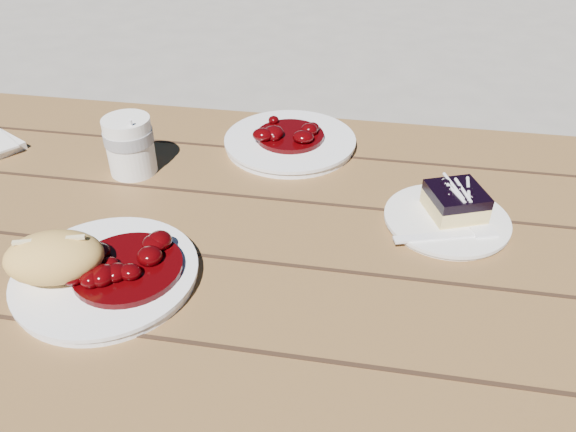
% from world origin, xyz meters
% --- Properties ---
extents(picnic_table, '(2.00, 1.55, 0.75)m').
position_xyz_m(picnic_table, '(0.00, -0.00, 0.59)').
color(picnic_table, brown).
rests_on(picnic_table, ground).
extents(main_plate, '(0.24, 0.24, 0.02)m').
position_xyz_m(main_plate, '(0.12, -0.15, 0.76)').
color(main_plate, white).
rests_on(main_plate, picnic_table).
extents(goulash_stew, '(0.15, 0.15, 0.04)m').
position_xyz_m(goulash_stew, '(0.15, -0.15, 0.79)').
color(goulash_stew, '#3D0204').
rests_on(goulash_stew, main_plate).
extents(bread_roll, '(0.15, 0.12, 0.07)m').
position_xyz_m(bread_roll, '(0.07, -0.17, 0.80)').
color(bread_roll, '#DBAB54').
rests_on(bread_roll, main_plate).
extents(dessert_plate, '(0.19, 0.19, 0.01)m').
position_xyz_m(dessert_plate, '(0.58, 0.06, 0.76)').
color(dessert_plate, white).
rests_on(dessert_plate, picnic_table).
extents(blueberry_cake, '(0.10, 0.10, 0.05)m').
position_xyz_m(blueberry_cake, '(0.59, 0.08, 0.78)').
color(blueberry_cake, '#EDD381').
rests_on(blueberry_cake, dessert_plate).
extents(fork_dessert, '(0.16, 0.07, 0.00)m').
position_xyz_m(fork_dessert, '(0.56, 0.01, 0.76)').
color(fork_dessert, white).
rests_on(fork_dessert, dessert_plate).
extents(coffee_cup, '(0.08, 0.08, 0.10)m').
position_xyz_m(coffee_cup, '(0.05, 0.13, 0.80)').
color(coffee_cup, white).
rests_on(coffee_cup, picnic_table).
extents(second_plate, '(0.24, 0.24, 0.02)m').
position_xyz_m(second_plate, '(0.30, 0.27, 0.76)').
color(second_plate, white).
rests_on(second_plate, picnic_table).
extents(second_stew, '(0.13, 0.13, 0.04)m').
position_xyz_m(second_stew, '(0.30, 0.27, 0.79)').
color(second_stew, '#3D0204').
rests_on(second_stew, second_plate).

